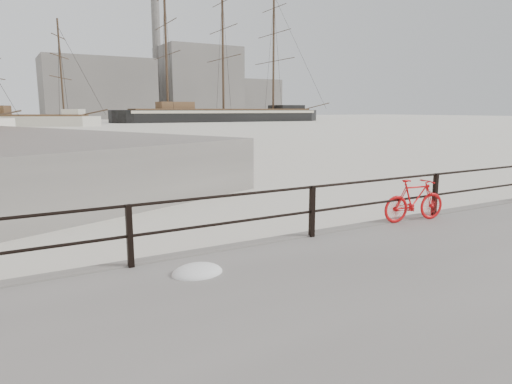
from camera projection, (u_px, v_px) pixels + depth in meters
name	position (u px, v px, depth m)	size (l,w,h in m)	color
ground	(427.00, 229.00, 10.75)	(400.00, 400.00, 0.00)	white
guardrail	(435.00, 195.00, 10.48)	(28.00, 0.10, 1.00)	black
bicycle	(414.00, 200.00, 10.01)	(1.56, 0.23, 0.94)	red
barque_black	(224.00, 122.00, 108.25)	(59.31, 19.41, 33.61)	black
schooner_mid	(30.00, 126.00, 78.13)	(25.47, 10.78, 18.63)	beige
industrial_west	(98.00, 89.00, 138.54)	(32.00, 18.00, 18.00)	gray
industrial_mid	(199.00, 83.00, 159.36)	(26.00, 20.00, 24.00)	gray
industrial_east	(249.00, 99.00, 175.75)	(20.00, 16.00, 14.00)	gray
smokestack	(157.00, 53.00, 155.51)	(2.80, 2.80, 44.00)	gray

